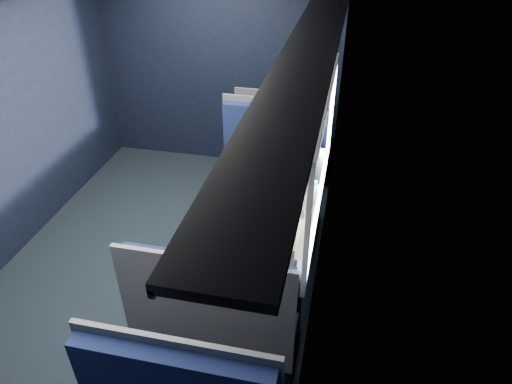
% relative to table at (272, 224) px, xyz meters
% --- Properties ---
extents(ground, '(2.80, 4.20, 0.01)m').
position_rel_table_xyz_m(ground, '(-1.03, 0.00, -0.67)').
color(ground, black).
extents(room_shell, '(3.00, 4.40, 2.40)m').
position_rel_table_xyz_m(room_shell, '(-1.01, 0.00, 0.81)').
color(room_shell, black).
rests_on(room_shell, ground).
extents(table, '(0.62, 1.00, 0.74)m').
position_rel_table_xyz_m(table, '(0.00, 0.00, 0.00)').
color(table, '#54565E').
rests_on(table, ground).
extents(seat_bay_near, '(1.04, 0.62, 1.26)m').
position_rel_table_xyz_m(seat_bay_near, '(-0.19, 0.87, -0.24)').
color(seat_bay_near, '#0D133A').
rests_on(seat_bay_near, ground).
extents(seat_bay_far, '(1.04, 0.62, 1.26)m').
position_rel_table_xyz_m(seat_bay_far, '(-0.18, -0.87, -0.25)').
color(seat_bay_far, '#0D133A').
rests_on(seat_bay_far, ground).
extents(seat_row_front, '(1.04, 0.51, 1.16)m').
position_rel_table_xyz_m(seat_row_front, '(-0.18, 1.80, -0.25)').
color(seat_row_front, '#0D133A').
rests_on(seat_row_front, ground).
extents(man, '(0.53, 0.56, 1.32)m').
position_rel_table_xyz_m(man, '(0.07, 0.70, 0.06)').
color(man, black).
rests_on(man, ground).
extents(woman, '(0.53, 0.56, 1.32)m').
position_rel_table_xyz_m(woman, '(0.07, -0.71, 0.06)').
color(woman, black).
rests_on(woman, ground).
extents(papers, '(0.65, 0.86, 0.01)m').
position_rel_table_xyz_m(papers, '(0.01, 0.12, 0.08)').
color(papers, white).
rests_on(papers, table).
extents(laptop, '(0.25, 0.32, 0.22)m').
position_rel_table_xyz_m(laptop, '(0.17, 0.14, 0.14)').
color(laptop, silver).
rests_on(laptop, table).
extents(bottle_small, '(0.06, 0.06, 0.22)m').
position_rel_table_xyz_m(bottle_small, '(0.30, 0.24, 0.17)').
color(bottle_small, silver).
rests_on(bottle_small, table).
extents(cup, '(0.07, 0.07, 0.10)m').
position_rel_table_xyz_m(cup, '(0.18, 0.33, 0.12)').
color(cup, white).
rests_on(cup, table).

